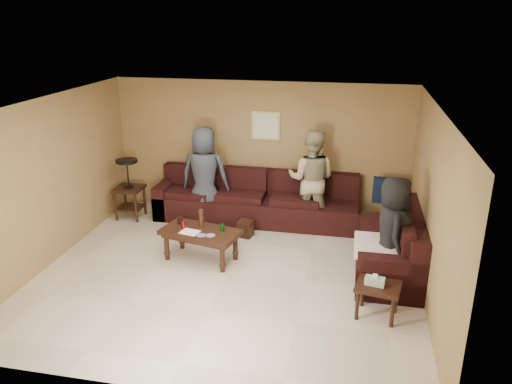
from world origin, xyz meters
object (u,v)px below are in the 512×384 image
(coffee_table, at_px, (200,235))
(person_right, at_px, (392,231))
(waste_bin, at_px, (245,228))
(sectional_sofa, at_px, (296,218))
(end_table_left, at_px, (129,188))
(side_table_right, at_px, (377,289))
(person_middle, at_px, (311,179))
(person_left, at_px, (205,175))

(coffee_table, height_order, person_right, person_right)
(waste_bin, bearing_deg, person_right, -25.48)
(coffee_table, bearing_deg, sectional_sofa, 40.94)
(end_table_left, bearing_deg, sectional_sofa, -3.86)
(side_table_right, distance_m, person_middle, 2.96)
(coffee_table, distance_m, person_right, 2.86)
(side_table_right, xyz_separation_m, person_middle, (-1.10, 2.70, 0.50))
(side_table_right, relative_size, person_middle, 0.35)
(sectional_sofa, relative_size, person_middle, 2.63)
(person_middle, height_order, person_right, person_middle)
(side_table_right, bearing_deg, waste_bin, 136.72)
(end_table_left, distance_m, person_right, 4.87)
(person_left, relative_size, person_middle, 1.00)
(sectional_sofa, bearing_deg, coffee_table, -139.06)
(coffee_table, bearing_deg, waste_bin, 63.21)
(waste_bin, bearing_deg, sectional_sofa, 12.46)
(sectional_sofa, height_order, person_right, person_right)
(side_table_right, distance_m, person_left, 3.98)
(waste_bin, bearing_deg, side_table_right, -43.28)
(side_table_right, height_order, person_right, person_right)
(end_table_left, bearing_deg, person_middle, 4.82)
(sectional_sofa, height_order, person_middle, person_middle)
(coffee_table, distance_m, person_middle, 2.30)
(sectional_sofa, xyz_separation_m, person_middle, (0.19, 0.49, 0.56))
(end_table_left, distance_m, waste_bin, 2.37)
(side_table_right, xyz_separation_m, waste_bin, (-2.14, 2.02, -0.25))
(coffee_table, height_order, person_middle, person_middle)
(sectional_sofa, xyz_separation_m, end_table_left, (-3.14, 0.21, 0.26))
(end_table_left, relative_size, waste_bin, 3.99)
(sectional_sofa, xyz_separation_m, person_right, (1.49, -1.30, 0.47))
(coffee_table, relative_size, person_middle, 0.73)
(sectional_sofa, xyz_separation_m, waste_bin, (-0.85, -0.19, -0.18))
(waste_bin, relative_size, person_middle, 0.16)
(coffee_table, bearing_deg, person_right, -2.83)
(coffee_table, xyz_separation_m, waste_bin, (0.49, 0.97, -0.28))
(person_right, bearing_deg, sectional_sofa, 44.61)
(end_table_left, bearing_deg, side_table_right, -28.58)
(end_table_left, height_order, person_middle, person_middle)
(side_table_right, distance_m, waste_bin, 2.95)
(end_table_left, xyz_separation_m, person_right, (4.63, -1.51, 0.20))
(end_table_left, height_order, person_left, person_left)
(coffee_table, bearing_deg, end_table_left, 142.70)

